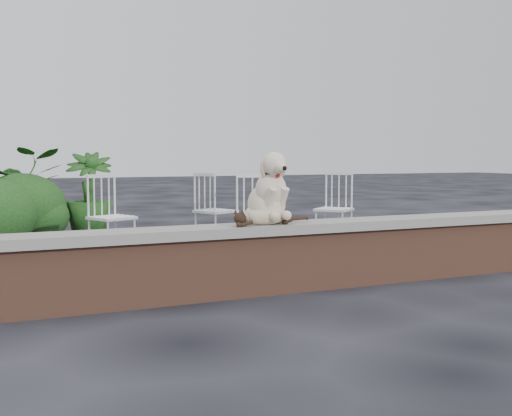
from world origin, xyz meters
name	(u,v)px	position (x,y,z in m)	size (l,w,h in m)	color
ground	(356,283)	(0.00, 0.00, 0.00)	(60.00, 60.00, 0.00)	black
brick_wall	(357,256)	(0.00, 0.00, 0.25)	(6.00, 0.30, 0.50)	brown
capstone	(357,224)	(0.00, 0.00, 0.54)	(6.20, 0.40, 0.08)	slate
dog	(267,187)	(-0.86, 0.09, 0.89)	(0.40, 0.53, 0.61)	beige
cat	(266,216)	(-0.94, -0.06, 0.66)	(0.88, 0.21, 0.15)	tan
chair_d	(334,208)	(1.19, 2.33, 0.47)	(0.56, 0.56, 0.94)	white
chair_a	(112,216)	(-1.69, 2.42, 0.47)	(0.56, 0.56, 0.94)	white
chair_b	(254,216)	(-0.21, 1.77, 0.47)	(0.56, 0.56, 0.94)	white
chair_e	(216,210)	(-0.31, 2.73, 0.47)	(0.56, 0.56, 0.94)	white
potted_plant_a	(20,192)	(-2.49, 4.85, 0.64)	(1.14, 0.99, 1.27)	#113E16
potted_plant_b	(89,193)	(-1.55, 4.70, 0.61)	(0.68, 0.68, 1.21)	#113E16
shrubbery	(12,212)	(-2.64, 4.22, 0.41)	(1.69, 1.97, 0.97)	#113E16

